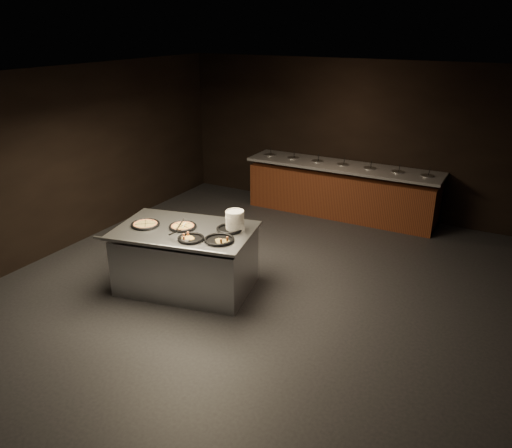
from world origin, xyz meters
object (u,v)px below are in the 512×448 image
at_px(pan_veggie_whole, 145,224).
at_px(pan_cheese_whole, 183,226).
at_px(serving_counter, 186,260).
at_px(plate_stack, 235,220).

distance_m(pan_veggie_whole, pan_cheese_whole, 0.53).
bearing_deg(pan_cheese_whole, pan_veggie_whole, -159.43).
distance_m(serving_counter, pan_cheese_whole, 0.49).
height_order(plate_stack, pan_cheese_whole, plate_stack).
xyz_separation_m(serving_counter, pan_cheese_whole, (-0.05, 0.03, 0.49)).
relative_size(serving_counter, pan_cheese_whole, 5.42).
xyz_separation_m(serving_counter, pan_veggie_whole, (-0.55, -0.16, 0.49)).
bearing_deg(pan_cheese_whole, plate_stack, 23.55).
xyz_separation_m(plate_stack, pan_cheese_whole, (-0.66, -0.29, -0.11)).
height_order(plate_stack, pan_veggie_whole, plate_stack).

